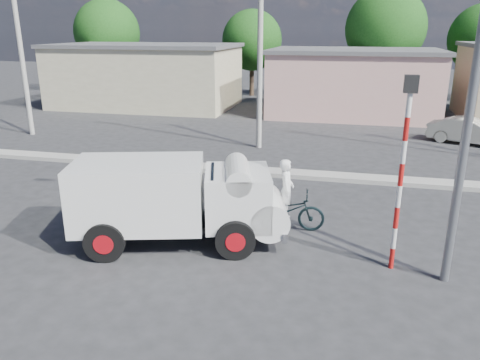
% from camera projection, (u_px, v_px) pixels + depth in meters
% --- Properties ---
extents(ground_plane, '(120.00, 120.00, 0.00)m').
position_uv_depth(ground_plane, '(241.00, 284.00, 10.09)').
color(ground_plane, '#2A2A2D').
rests_on(ground_plane, ground).
extents(median, '(40.00, 0.80, 0.16)m').
position_uv_depth(median, '(290.00, 174.00, 17.46)').
color(median, '#99968E').
rests_on(median, ground).
extents(truck, '(5.56, 3.25, 2.17)m').
position_uv_depth(truck, '(180.00, 199.00, 11.67)').
color(truck, black).
rests_on(truck, ground).
extents(bicycle, '(2.15, 0.91, 1.10)m').
position_uv_depth(bicycle, '(286.00, 210.00, 12.68)').
color(bicycle, black).
rests_on(bicycle, ground).
extents(cyclist, '(0.45, 0.65, 1.68)m').
position_uv_depth(cyclist, '(286.00, 200.00, 12.59)').
color(cyclist, white).
rests_on(cyclist, ground).
extents(car_cream, '(3.89, 2.62, 1.21)m').
position_uv_depth(car_cream, '(469.00, 131.00, 22.14)').
color(car_cream, beige).
rests_on(car_cream, ground).
extents(traffic_pole, '(0.28, 0.18, 4.36)m').
position_uv_depth(traffic_pole, '(403.00, 159.00, 9.96)').
color(traffic_pole, red).
rests_on(traffic_pole, ground).
extents(streetlight, '(2.34, 0.22, 9.00)m').
position_uv_depth(streetlight, '(470.00, 45.00, 8.74)').
color(streetlight, slate).
rests_on(streetlight, ground).
extents(building_row, '(37.80, 7.30, 4.44)m').
position_uv_depth(building_row, '(338.00, 80.00, 29.52)').
color(building_row, '#BDB48F').
rests_on(building_row, ground).
extents(tree_row, '(34.13, 7.32, 8.10)m').
position_uv_depth(tree_row, '(299.00, 34.00, 35.56)').
color(tree_row, '#38281E').
rests_on(tree_row, ground).
extents(utility_poles, '(35.40, 0.24, 8.00)m').
position_uv_depth(utility_poles, '(385.00, 58.00, 19.20)').
color(utility_poles, '#99968E').
rests_on(utility_poles, ground).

